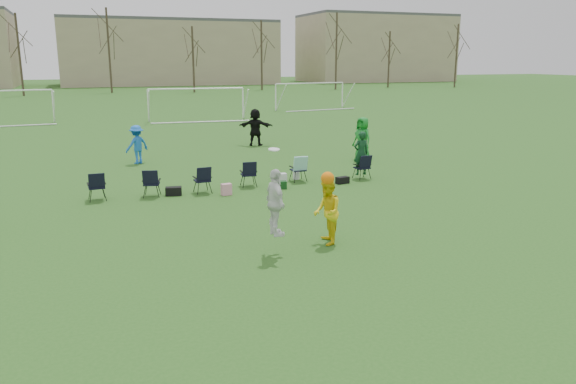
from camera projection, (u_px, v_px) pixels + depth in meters
name	position (u px, v px, depth m)	size (l,w,h in m)	color
ground	(304.00, 263.00, 13.12)	(260.00, 260.00, 0.00)	#25551A
fielder_blue	(137.00, 145.00, 25.34)	(1.13, 0.65, 1.74)	blue
fielder_green_far	(362.00, 139.00, 26.10)	(0.99, 0.65, 2.03)	#167E26
fielder_black	(255.00, 127.00, 30.61)	(1.87, 0.60, 2.02)	black
center_contest	(307.00, 208.00, 13.91)	(2.14, 1.31, 2.62)	white
sideline_setup	(257.00, 173.00, 20.78)	(10.64, 1.88, 1.88)	#0E361C
goal_mid	(196.00, 95.00, 43.20)	(7.40, 0.63, 2.46)	white
goal_right	(310.00, 88.00, 52.75)	(7.35, 1.14, 2.46)	white
tree_line	(112.00, 55.00, 75.69)	(110.28, 3.28, 11.40)	#382B21
building_row	(140.00, 51.00, 101.52)	(126.00, 16.00, 13.00)	tan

